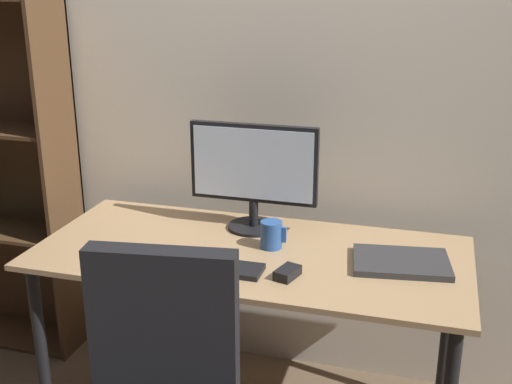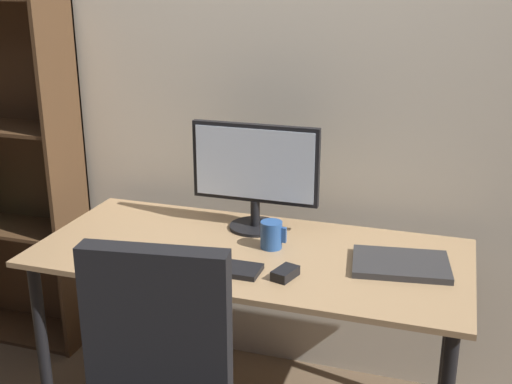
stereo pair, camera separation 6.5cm
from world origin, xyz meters
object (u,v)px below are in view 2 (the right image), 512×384
(coffee_mug, at_px, (272,235))
(laptop, at_px, (401,264))
(monitor, at_px, (255,170))
(desk, at_px, (250,272))
(mouse, at_px, (285,273))
(keyboard, at_px, (218,267))
(bookshelf, at_px, (9,177))

(coffee_mug, xyz_separation_m, laptop, (0.46, -0.02, -0.04))
(monitor, bearing_deg, desk, -76.56)
(coffee_mug, bearing_deg, mouse, -63.08)
(desk, bearing_deg, laptop, 2.66)
(mouse, bearing_deg, monitor, 137.66)
(keyboard, height_order, laptop, laptop)
(laptop, xyz_separation_m, bookshelf, (-1.82, 0.32, 0.04))
(monitor, bearing_deg, bookshelf, 173.54)
(mouse, bearing_deg, desk, 152.55)
(mouse, bearing_deg, keyboard, -161.04)
(mouse, bearing_deg, coffee_mug, 133.88)
(mouse, relative_size, bookshelf, 0.06)
(desk, height_order, keyboard, keyboard)
(desk, height_order, monitor, monitor)
(coffee_mug, height_order, bookshelf, bookshelf)
(desk, relative_size, mouse, 16.00)
(desk, relative_size, monitor, 3.12)
(mouse, height_order, laptop, mouse)
(desk, bearing_deg, monitor, 103.44)
(monitor, relative_size, bookshelf, 0.31)
(keyboard, relative_size, laptop, 0.91)
(keyboard, distance_m, laptop, 0.61)
(keyboard, height_order, coffee_mug, coffee_mug)
(bookshelf, bearing_deg, coffee_mug, -12.52)
(monitor, distance_m, coffee_mug, 0.27)
(desk, bearing_deg, mouse, -44.40)
(monitor, bearing_deg, keyboard, -90.66)
(laptop, height_order, bookshelf, bookshelf)
(desk, xyz_separation_m, bookshelf, (-1.29, 0.35, 0.13))
(desk, relative_size, laptop, 4.80)
(mouse, height_order, coffee_mug, coffee_mug)
(laptop, distance_m, bookshelf, 1.85)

